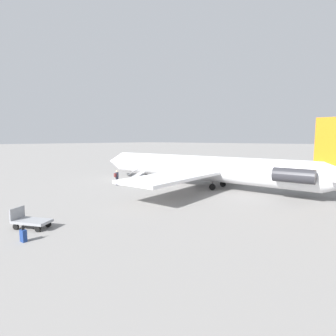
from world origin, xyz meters
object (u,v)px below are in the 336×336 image
airplane_main (206,168)px  passenger (117,177)px  boarding_stairs (128,181)px  luggage_cart (30,221)px  suitcase (23,236)px

airplane_main → passenger: airplane_main is taller
airplane_main → passenger: bearing=31.5°
boarding_stairs → luggage_cart: (-7.55, 14.29, 0.08)m
boarding_stairs → suitcase: (-9.47, 15.42, -0.05)m
luggage_cart → suitcase: 2.22m
luggage_cart → suitcase: size_ratio=2.79×
boarding_stairs → passenger: (0.26, 1.48, 0.62)m
airplane_main → boarding_stairs: 9.45m
passenger → luggage_cart: passenger is taller
suitcase → luggage_cart: bearing=-30.5°
luggage_cart → suitcase: (-1.91, 1.13, -0.13)m
airplane_main → luggage_cart: bearing=85.4°
airplane_main → luggage_cart: 18.65m
boarding_stairs → suitcase: 18.10m
passenger → luggage_cart: size_ratio=0.71×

